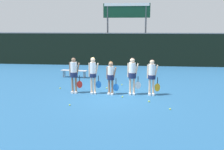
# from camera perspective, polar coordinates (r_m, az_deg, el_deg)

# --- Properties ---
(ground_plane) EXTENTS (140.00, 140.00, 0.00)m
(ground_plane) POSITION_cam_1_polar(r_m,az_deg,el_deg) (12.84, 0.29, -4.15)
(ground_plane) COLOR #235684
(fence_windscreen) EXTENTS (60.00, 0.08, 2.75)m
(fence_windscreen) POSITION_cam_1_polar(r_m,az_deg,el_deg) (21.96, 2.76, 5.63)
(fence_windscreen) COLOR black
(fence_windscreen) RESTS_ON ground_plane
(scoreboard) EXTENTS (4.07, 0.15, 5.24)m
(scoreboard) POSITION_cam_1_polar(r_m,az_deg,el_deg) (23.37, 3.20, 12.68)
(scoreboard) COLOR #515156
(scoreboard) RESTS_ON ground_plane
(bench_courtside) EXTENTS (1.73, 0.56, 0.47)m
(bench_courtside) POSITION_cam_1_polar(r_m,az_deg,el_deg) (17.07, -8.25, 0.80)
(bench_courtside) COLOR #B2B2B7
(bench_courtside) RESTS_ON ground_plane
(player_0) EXTENTS (0.65, 0.37, 1.78)m
(player_0) POSITION_cam_1_polar(r_m,az_deg,el_deg) (12.95, -8.28, 0.62)
(player_0) COLOR #8C664C
(player_0) RESTS_ON ground_plane
(player_1) EXTENTS (0.60, 0.33, 1.80)m
(player_1) POSITION_cam_1_polar(r_m,az_deg,el_deg) (12.71, -4.14, 0.58)
(player_1) COLOR beige
(player_1) RESTS_ON ground_plane
(player_2) EXTENTS (0.61, 0.34, 1.61)m
(player_2) POSITION_cam_1_polar(r_m,az_deg,el_deg) (12.56, -0.24, -0.06)
(player_2) COLOR #8C664C
(player_2) RESTS_ON ground_plane
(player_3) EXTENTS (0.65, 0.37, 1.81)m
(player_3) POSITION_cam_1_polar(r_m,az_deg,el_deg) (12.54, 4.45, 0.52)
(player_3) COLOR beige
(player_3) RESTS_ON ground_plane
(player_4) EXTENTS (0.64, 0.36, 1.74)m
(player_4) POSITION_cam_1_polar(r_m,az_deg,el_deg) (12.54, 8.69, 0.21)
(player_4) COLOR beige
(player_4) RESTS_ON ground_plane
(tennis_ball_0) EXTENTS (0.07, 0.07, 0.07)m
(tennis_ball_0) POSITION_cam_1_polar(r_m,az_deg,el_deg) (13.90, -1.14, -2.86)
(tennis_ball_0) COLOR #CCE033
(tennis_ball_0) RESTS_ON ground_plane
(tennis_ball_1) EXTENTS (0.06, 0.06, 0.06)m
(tennis_ball_1) POSITION_cam_1_polar(r_m,az_deg,el_deg) (11.12, -9.19, -6.45)
(tennis_ball_1) COLOR #CCE033
(tennis_ball_1) RESTS_ON ground_plane
(tennis_ball_2) EXTENTS (0.07, 0.07, 0.07)m
(tennis_ball_2) POSITION_cam_1_polar(r_m,az_deg,el_deg) (11.59, 8.06, -5.69)
(tennis_ball_2) COLOR #CCE033
(tennis_ball_2) RESTS_ON ground_plane
(tennis_ball_3) EXTENTS (0.07, 0.07, 0.07)m
(tennis_ball_3) POSITION_cam_1_polar(r_m,az_deg,el_deg) (14.16, -11.23, -2.82)
(tennis_ball_3) COLOR #CCE033
(tennis_ball_3) RESTS_ON ground_plane
(tennis_ball_4) EXTENTS (0.07, 0.07, 0.07)m
(tennis_ball_4) POSITION_cam_1_polar(r_m,az_deg,el_deg) (12.22, 2.27, -4.75)
(tennis_ball_4) COLOR #CCE033
(tennis_ball_4) RESTS_ON ground_plane
(tennis_ball_5) EXTENTS (0.07, 0.07, 0.07)m
(tennis_ball_5) POSITION_cam_1_polar(r_m,az_deg,el_deg) (14.75, 2.17, -2.10)
(tennis_ball_5) COLOR #CCE033
(tennis_ball_5) RESTS_ON ground_plane
(tennis_ball_6) EXTENTS (0.06, 0.06, 0.06)m
(tennis_ball_6) POSITION_cam_1_polar(r_m,az_deg,el_deg) (10.70, 12.53, -7.25)
(tennis_ball_6) COLOR #CCE033
(tennis_ball_6) RESTS_ON ground_plane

